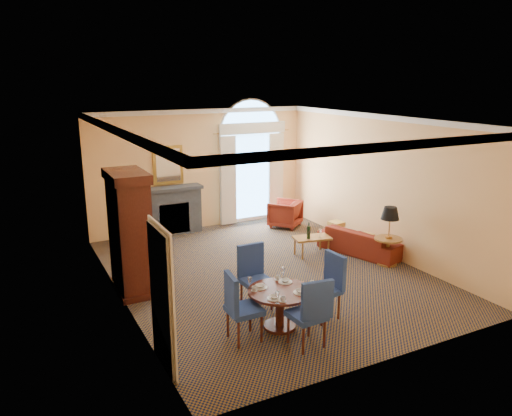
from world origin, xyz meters
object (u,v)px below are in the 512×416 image
armoire (130,235)px  side_table (389,228)px  dining_table (280,299)px  armchair (285,214)px  sofa (361,241)px  coffee_table (312,238)px

armoire → side_table: bearing=-12.5°
dining_table → armchair: bearing=58.7°
armoire → armchair: size_ratio=2.92×
dining_table → sofa: size_ratio=0.53×
armchair → coffee_table: 2.31m
sofa → coffee_table: bearing=51.0°
sofa → armchair: armchair is taller
dining_table → armoire: bearing=124.4°
dining_table → armchair: dining_table is taller
coffee_table → side_table: bearing=-36.9°
armoire → armchair: bearing=26.0°
coffee_table → side_table: (1.15, -1.27, 0.42)m
armchair → coffee_table: (-0.60, -2.23, 0.05)m
armoire → dining_table: bearing=-55.6°
coffee_table → side_table: size_ratio=0.72×
sofa → side_table: side_table is taller
sofa → armoire: bearing=68.7°
side_table → sofa: bearing=93.4°
side_table → armoire: bearing=167.5°
armchair → coffee_table: coffee_table is taller
coffee_table → side_table: 1.76m
sofa → armchair: bearing=-7.0°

